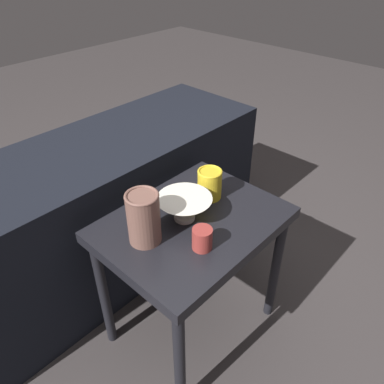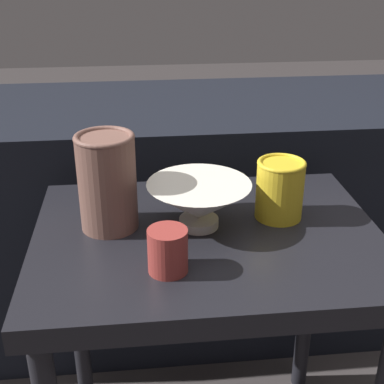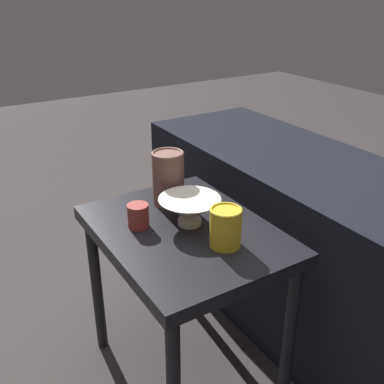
{
  "view_description": "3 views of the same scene",
  "coord_description": "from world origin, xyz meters",
  "px_view_note": "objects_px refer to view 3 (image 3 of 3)",
  "views": [
    {
      "loc": [
        -0.69,
        -0.64,
        1.34
      ],
      "look_at": [
        0.01,
        0.01,
        0.66
      ],
      "focal_mm": 35.0,
      "sensor_mm": 36.0,
      "label": 1
    },
    {
      "loc": [
        -0.11,
        -0.79,
        1.01
      ],
      "look_at": [
        -0.02,
        0.04,
        0.62
      ],
      "focal_mm": 50.0,
      "sensor_mm": 36.0,
      "label": 2
    },
    {
      "loc": [
        0.96,
        -0.57,
        1.2
      ],
      "look_at": [
        -0.03,
        0.04,
        0.65
      ],
      "focal_mm": 42.0,
      "sensor_mm": 36.0,
      "label": 3
    }
  ],
  "objects_px": {
    "vase_textured_left": "(168,177)",
    "cup": "(138,216)",
    "vase_colorful_right": "(226,226)",
    "bowl": "(190,209)"
  },
  "relations": [
    {
      "from": "bowl",
      "to": "cup",
      "type": "bearing_deg",
      "value": -115.27
    },
    {
      "from": "vase_textured_left",
      "to": "vase_colorful_right",
      "type": "distance_m",
      "value": 0.3
    },
    {
      "from": "bowl",
      "to": "vase_textured_left",
      "type": "distance_m",
      "value": 0.16
    },
    {
      "from": "vase_textured_left",
      "to": "cup",
      "type": "bearing_deg",
      "value": -58.53
    },
    {
      "from": "vase_textured_left",
      "to": "cup",
      "type": "relative_size",
      "value": 2.42
    },
    {
      "from": "bowl",
      "to": "vase_textured_left",
      "type": "bearing_deg",
      "value": 173.78
    },
    {
      "from": "bowl",
      "to": "vase_colorful_right",
      "type": "relative_size",
      "value": 1.65
    },
    {
      "from": "vase_textured_left",
      "to": "vase_colorful_right",
      "type": "xyz_separation_m",
      "value": [
        0.3,
        0.0,
        -0.03
      ]
    },
    {
      "from": "bowl",
      "to": "vase_textured_left",
      "type": "height_order",
      "value": "vase_textured_left"
    },
    {
      "from": "vase_colorful_right",
      "to": "cup",
      "type": "height_order",
      "value": "vase_colorful_right"
    }
  ]
}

